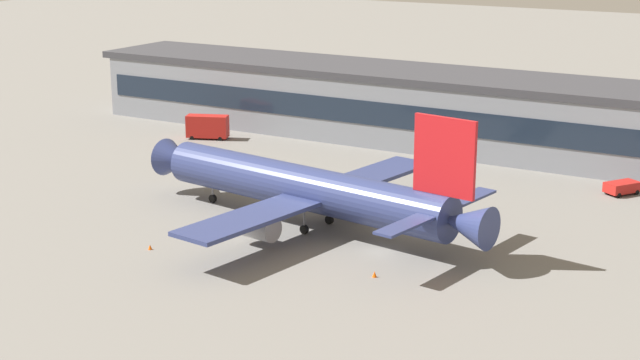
{
  "coord_description": "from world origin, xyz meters",
  "views": [
    {
      "loc": [
        48.17,
        -95.77,
        37.99
      ],
      "look_at": [
        -12.69,
        7.52,
        5.0
      ],
      "focal_mm": 54.48,
      "sensor_mm": 36.0,
      "label": 1
    }
  ],
  "objects_px": {
    "traffic_cone_0": "(374,274)",
    "traffic_cone_1": "(150,247)",
    "airliner": "(309,189)",
    "catering_truck": "(208,126)",
    "pushback_tractor": "(622,187)"
  },
  "relations": [
    {
      "from": "catering_truck",
      "to": "airliner",
      "type": "bearing_deg",
      "value": -39.31
    },
    {
      "from": "airliner",
      "to": "pushback_tractor",
      "type": "relative_size",
      "value": 9.51
    },
    {
      "from": "traffic_cone_0",
      "to": "traffic_cone_1",
      "type": "distance_m",
      "value": 27.32
    },
    {
      "from": "traffic_cone_0",
      "to": "traffic_cone_1",
      "type": "bearing_deg",
      "value": -168.59
    },
    {
      "from": "airliner",
      "to": "catering_truck",
      "type": "xyz_separation_m",
      "value": [
        -40.65,
        33.29,
        -2.63
      ]
    },
    {
      "from": "airliner",
      "to": "traffic_cone_0",
      "type": "distance_m",
      "value": 19.47
    },
    {
      "from": "pushback_tractor",
      "to": "traffic_cone_1",
      "type": "height_order",
      "value": "pushback_tractor"
    },
    {
      "from": "traffic_cone_0",
      "to": "catering_truck",
      "type": "bearing_deg",
      "value": 141.3
    },
    {
      "from": "airliner",
      "to": "catering_truck",
      "type": "bearing_deg",
      "value": 140.69
    },
    {
      "from": "catering_truck",
      "to": "pushback_tractor",
      "type": "bearing_deg",
      "value": 1.32
    },
    {
      "from": "pushback_tractor",
      "to": "traffic_cone_1",
      "type": "relative_size",
      "value": 9.0
    },
    {
      "from": "airliner",
      "to": "traffic_cone_0",
      "type": "bearing_deg",
      "value": -36.99
    },
    {
      "from": "airliner",
      "to": "traffic_cone_0",
      "type": "xyz_separation_m",
      "value": [
        15.11,
        -11.38,
        -4.6
      ]
    },
    {
      "from": "pushback_tractor",
      "to": "traffic_cone_1",
      "type": "bearing_deg",
      "value": -128.99
    },
    {
      "from": "airliner",
      "to": "traffic_cone_1",
      "type": "relative_size",
      "value": 85.62
    }
  ]
}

